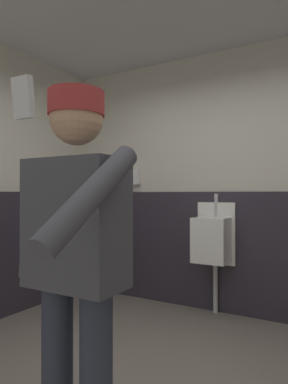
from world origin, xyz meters
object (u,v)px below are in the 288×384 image
(cell_phone, at_px, (23,98))
(soap_dispenser, at_px, (136,177))
(urinal_solo, at_px, (213,239))
(person, at_px, (75,248))

(cell_phone, height_order, soap_dispenser, cell_phone)
(urinal_solo, xyz_separation_m, soap_dispenser, (-0.99, 0.12, 0.66))
(urinal_solo, distance_m, person, 2.23)
(person, bearing_deg, urinal_solo, 93.09)
(cell_phone, distance_m, soap_dispenser, 3.15)
(urinal_solo, bearing_deg, cell_phone, -82.01)
(urinal_solo, xyz_separation_m, person, (0.12, -2.22, 0.23))
(cell_phone, bearing_deg, urinal_solo, 95.11)
(urinal_solo, height_order, cell_phone, cell_phone)
(person, height_order, soap_dispenser, person)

